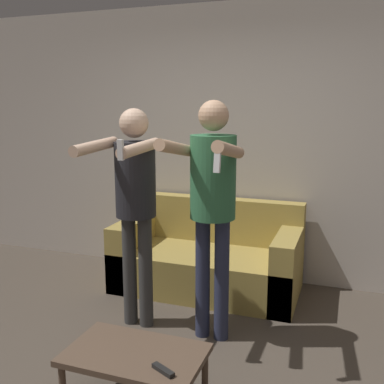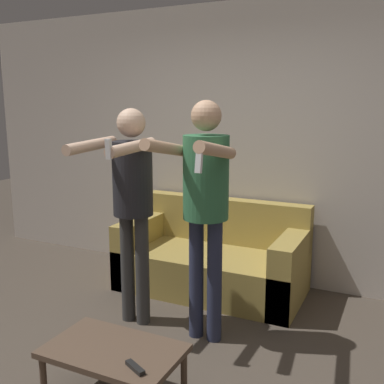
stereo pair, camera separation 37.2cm
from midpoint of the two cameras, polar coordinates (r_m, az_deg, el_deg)
The scene contains 6 objects.
wall_back at distance 4.47m, azimuth 9.27°, elevation 5.90°, with size 6.40×0.06×2.70m.
couch at distance 4.34m, azimuth 5.16°, elevation -8.72°, with size 1.71×0.85×0.83m.
person_standing_left at distance 3.46m, azimuth -4.66°, elevation -0.01°, with size 0.43×0.71×1.72m.
person_standing_right at distance 3.19m, azimuth 4.98°, elevation -0.19°, with size 0.45×0.71×1.78m.
coffee_table at distance 2.80m, azimuth -5.97°, elevation -19.92°, with size 0.80×0.49×0.35m.
remote_on_table at distance 2.58m, azimuth -2.86°, elevation -21.47°, with size 0.15×0.10×0.02m.
Camera 2 is at (1.43, -2.11, 1.75)m, focal length 42.00 mm.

